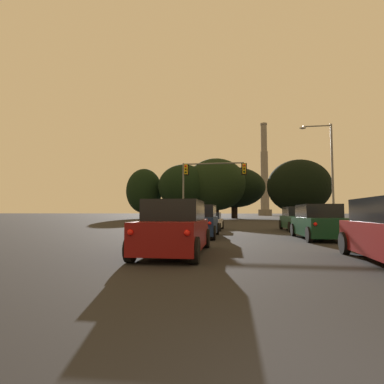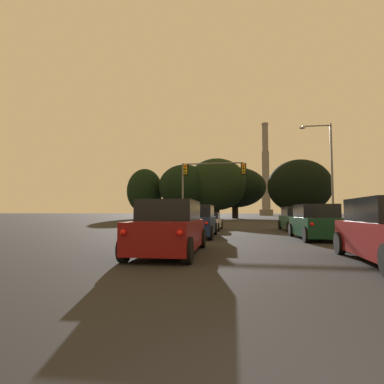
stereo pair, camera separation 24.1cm
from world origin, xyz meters
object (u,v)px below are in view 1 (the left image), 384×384
object	(u,v)px
street_lamp	(328,165)
suv_right_lane_front	(297,219)
suv_right_lane_second	(318,222)
suv_left_lane_second	(200,221)
smokestack	(265,179)
sedan_left_lane_front	(210,222)
suv_left_lane_third	(175,228)
traffic_light_overhead_left	(204,177)
traffic_light_far_right	(283,201)

from	to	relation	value
street_lamp	suv_right_lane_front	bearing A→B (deg)	-125.09
suv_right_lane_second	street_lamp	bearing A→B (deg)	70.92
suv_left_lane_second	suv_right_lane_front	bearing A→B (deg)	43.99
suv_right_lane_front	suv_left_lane_second	xyz separation A→B (m)	(-6.78, -6.78, 0.00)
suv_left_lane_second	smokestack	xyz separation A→B (m)	(13.15, 108.26, 14.13)
sedan_left_lane_front	smokestack	bearing A→B (deg)	83.04
suv_left_lane_second	sedan_left_lane_front	bearing A→B (deg)	89.20
suv_right_lane_front	street_lamp	bearing A→B (deg)	53.25
suv_left_lane_third	street_lamp	xyz separation A→B (m)	(10.65, 19.52, 5.03)
suv_right_lane_front	suv_left_lane_second	bearing A→B (deg)	-136.67
smokestack	sedan_left_lane_front	bearing A→B (deg)	-97.41
suv_left_lane_third	suv_left_lane_second	world-z (taller)	same
sedan_left_lane_front	traffic_light_overhead_left	size ratio (longest dim) A/B	0.68
suv_left_lane_second	smokestack	bearing A→B (deg)	82.08
sedan_left_lane_front	suv_right_lane_front	size ratio (longest dim) A/B	0.95
suv_left_lane_third	suv_right_lane_front	world-z (taller)	same
traffic_light_far_right	street_lamp	bearing A→B (deg)	-89.88
sedan_left_lane_front	suv_right_lane_second	world-z (taller)	suv_right_lane_second
sedan_left_lane_front	suv_left_lane_third	world-z (taller)	suv_left_lane_third
traffic_light_overhead_left	traffic_light_far_right	size ratio (longest dim) A/B	1.32
suv_left_lane_second	smokestack	world-z (taller)	smokestack
suv_right_lane_second	smokestack	bearing A→B (deg)	85.62
traffic_light_overhead_left	smokestack	world-z (taller)	smokestack
traffic_light_overhead_left	suv_right_lane_second	bearing A→B (deg)	-61.68
sedan_left_lane_front	smokestack	world-z (taller)	smokestack
suv_left_lane_third	smokestack	distance (m)	116.99
traffic_light_far_right	suv_right_lane_second	bearing A→B (deg)	-95.75
suv_right_lane_front	traffic_light_far_right	world-z (taller)	traffic_light_far_right
suv_right_lane_front	sedan_left_lane_front	bearing A→B (deg)	176.16
suv_right_lane_front	smokestack	xyz separation A→B (m)	(6.37, 101.48, 14.13)
suv_right_lane_front	traffic_light_overhead_left	bearing A→B (deg)	136.67
street_lamp	suv_right_lane_second	bearing A→B (deg)	-108.20
suv_left_lane_third	smokestack	size ratio (longest dim) A/B	0.13
sedan_left_lane_front	suv_left_lane_second	xyz separation A→B (m)	(0.02, -7.04, 0.23)
sedan_left_lane_front	traffic_light_overhead_left	bearing A→B (deg)	101.08
suv_right_lane_front	traffic_light_far_right	bearing A→B (deg)	81.87
suv_left_lane_second	street_lamp	bearing A→B (deg)	48.12
suv_right_lane_second	traffic_light_far_right	size ratio (longest dim) A/B	0.94
suv_left_lane_third	street_lamp	world-z (taller)	street_lamp
smokestack	suv_left_lane_third	bearing A→B (deg)	-96.47
suv_left_lane_second	suv_right_lane_second	bearing A→B (deg)	-5.40
suv_right_lane_front	traffic_light_overhead_left	world-z (taller)	traffic_light_overhead_left
street_lamp	smokestack	bearing A→B (deg)	88.55
sedan_left_lane_front	suv_right_lane_second	bearing A→B (deg)	-48.74
street_lamp	traffic_light_far_right	bearing A→B (deg)	90.12
suv_left_lane_second	street_lamp	size ratio (longest dim) A/B	0.50
suv_right_lane_front	street_lamp	distance (m)	8.50
suv_left_lane_third	traffic_light_far_right	distance (m)	49.34
traffic_light_far_right	smokestack	distance (m)	68.31
sedan_left_lane_front	suv_left_lane_third	size ratio (longest dim) A/B	0.95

